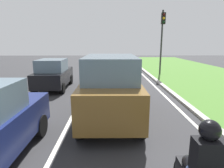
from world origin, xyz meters
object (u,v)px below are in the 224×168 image
at_px(car_hatchback_far, 53,74).
at_px(rider_person, 206,158).
at_px(car_suv_ahead, 111,87).
at_px(traffic_light_near_right, 162,32).

xyz_separation_m(car_hatchback_far, rider_person, (4.66, -8.88, 0.31)).
bearing_deg(car_suv_ahead, rider_person, -73.05).
xyz_separation_m(rider_person, traffic_light_near_right, (3.07, 13.71, 2.41)).
distance_m(car_hatchback_far, traffic_light_near_right, 9.51).
bearing_deg(traffic_light_near_right, rider_person, -102.61).
bearing_deg(car_suv_ahead, traffic_light_near_right, 65.69).
relative_size(car_hatchback_far, traffic_light_near_right, 0.70).
xyz_separation_m(car_suv_ahead, rider_person, (1.27, -4.26, 0.02)).
height_order(car_hatchback_far, traffic_light_near_right, traffic_light_near_right).
xyz_separation_m(car_suv_ahead, car_hatchback_far, (-3.39, 4.62, -0.28)).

